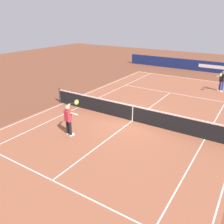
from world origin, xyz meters
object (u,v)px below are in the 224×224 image
object	(u,v)px
tennis_ball	(201,123)
tennis_player_far	(222,80)
tennis_net	(133,113)
tennis_player_near	(69,119)

from	to	relation	value
tennis_ball	tennis_player_far	bearing A→B (deg)	-178.46
tennis_player_far	tennis_ball	bearing A→B (deg)	1.54
tennis_net	tennis_player_far	distance (m)	9.64
tennis_net	tennis_player_near	world-z (taller)	tennis_player_near
tennis_net	tennis_player_near	xyz separation A→B (m)	(3.30, -1.92, 0.44)
tennis_net	tennis_player_far	size ratio (longest dim) A/B	6.89
tennis_player_far	tennis_ball	size ratio (longest dim) A/B	25.71
tennis_net	tennis_player_far	world-z (taller)	tennis_player_far
tennis_player_near	tennis_player_far	xyz separation A→B (m)	(-12.35, 5.23, 0.00)
tennis_player_near	tennis_ball	bearing A→B (deg)	133.15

